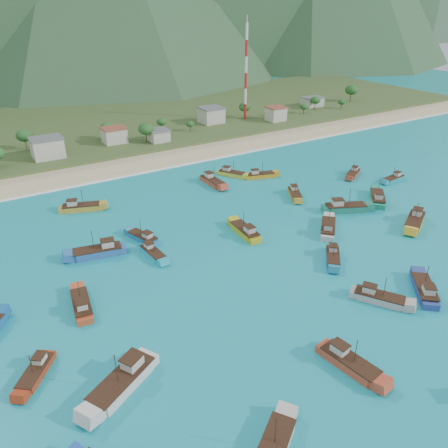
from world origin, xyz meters
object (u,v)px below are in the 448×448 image
boat_0 (415,221)px  boat_11 (212,182)px  boat_3 (36,373)px  boat_7 (295,194)px  boat_6 (245,232)px  boat_8 (143,238)px  boat_12 (349,363)px  boat_18 (99,252)px  boat_27 (424,291)px  boat_1 (333,257)px  boat_14 (123,382)px  boat_17 (353,174)px  boat_23 (82,306)px  boat_28 (260,176)px  boat_20 (153,253)px  boat_19 (394,179)px  boat_5 (81,208)px  boat_25 (345,208)px  boat_9 (378,298)px  boat_13 (231,174)px  radio_tower (246,73)px  boat_29 (377,199)px  boat_30 (328,229)px

boat_0 → boat_11: boat_0 is taller
boat_3 → boat_11: bearing=-101.4°
boat_0 → boat_7: boat_0 is taller
boat_6 → boat_8: size_ratio=1.14×
boat_7 → boat_12: (-36.40, -56.64, 0.14)m
boat_18 → boat_27: size_ratio=1.21×
boat_1 → boat_18: (-43.78, 29.18, 0.28)m
boat_14 → boat_17: size_ratio=1.39×
boat_17 → boat_23: boat_23 is taller
boat_1 → boat_28: (15.97, 49.69, 0.06)m
boat_14 → boat_20: size_ratio=1.44×
boat_17 → boat_19: 12.70m
boat_3 → boat_23: bearing=-91.7°
boat_5 → boat_6: boat_5 is taller
boat_0 → boat_25: boat_25 is taller
boat_1 → boat_11: (-0.10, 52.92, 0.18)m
boat_0 → boat_6: (-40.17, 18.47, -0.13)m
boat_14 → boat_17: boat_14 is taller
boat_6 → boat_0: bearing=-20.8°
boat_18 → boat_6: bearing=-93.5°
boat_9 → boat_17: 68.69m
boat_13 → boat_1: bearing=50.3°
radio_tower → boat_5: size_ratio=3.65×
boat_3 → boat_20: bearing=-103.4°
boat_13 → boat_8: bearing=1.0°
boat_27 → boat_28: 69.17m
boat_7 → boat_29: (17.78, -15.37, 0.24)m
boat_12 → boat_14: boat_14 is taller
boat_6 → boat_1: bearing=-59.4°
boat_6 → boat_30: 20.79m
boat_13 → boat_30: (-0.48, -45.57, 0.14)m
boat_7 → boat_17: 27.55m
boat_0 → boat_7: bearing=-3.2°
boat_8 → boat_11: (32.42, 22.41, 0.19)m
boat_13 → boat_19: bearing=112.8°
boat_1 → boat_29: 37.35m
boat_29 → boat_13: bearing=166.6°
boat_29 → boat_30: (-25.03, -6.09, -0.07)m
radio_tower → boat_13: 74.74m
boat_20 → boat_11: bearing=-142.3°
radio_tower → boat_9: (-56.06, -128.23, -21.65)m
boat_7 → boat_30: boat_30 is taller
radio_tower → boat_23: bearing=-136.2°
boat_20 → boat_25: size_ratio=0.72×
boat_7 → boat_12: size_ratio=0.87×
boat_12 → boat_23: boat_12 is taller
boat_5 → boat_12: 82.50m
boat_1 → boat_17: bearing=-98.9°
boat_3 → boat_27: (69.23, -18.05, 0.23)m
boat_6 → boat_19: (60.82, 4.89, -0.19)m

